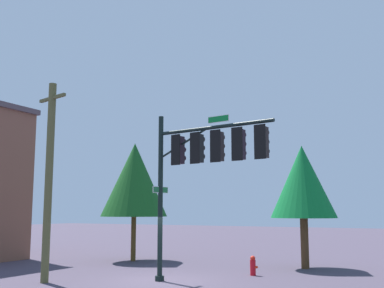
{
  "coord_description": "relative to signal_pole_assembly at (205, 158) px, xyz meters",
  "views": [
    {
      "loc": [
        10.05,
        -16.11,
        2.78
      ],
      "look_at": [
        1.36,
        0.17,
        5.4
      ],
      "focal_mm": 43.51,
      "sensor_mm": 36.0,
      "label": 1
    }
  ],
  "objects": [
    {
      "name": "fire_hydrant",
      "position": [
        0.55,
        3.49,
        -4.36
      ],
      "size": [
        0.33,
        0.24,
        0.83
      ],
      "color": "red",
      "rests_on": "ground_plane"
    },
    {
      "name": "tree_mid",
      "position": [
        1.93,
        6.88,
        -0.63
      ],
      "size": [
        3.19,
        3.19,
        5.95
      ],
      "color": "#4F341E",
      "rests_on": "ground_plane"
    },
    {
      "name": "utility_pole",
      "position": [
        -5.84,
        -2.21,
        -0.71
      ],
      "size": [
        1.78,
        0.55,
        7.9
      ],
      "color": "brown",
      "rests_on": "ground_plane"
    },
    {
      "name": "tree_near",
      "position": [
        -7.3,
        5.75,
        -0.3
      ],
      "size": [
        3.71,
        3.71,
        6.55
      ],
      "color": "#533C1B",
      "rests_on": "ground_plane"
    },
    {
      "name": "signal_pole_assembly",
      "position": [
        0.0,
        0.0,
        0.0
      ],
      "size": [
        5.27,
        1.36,
        6.63
      ],
      "color": "black",
      "rests_on": "ground_plane"
    },
    {
      "name": "ground_plane",
      "position": [
        -2.16,
        0.27,
        -4.77
      ],
      "size": [
        120.0,
        120.0,
        0.0
      ],
      "primitive_type": "plane",
      "color": "#443B4B"
    }
  ]
}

